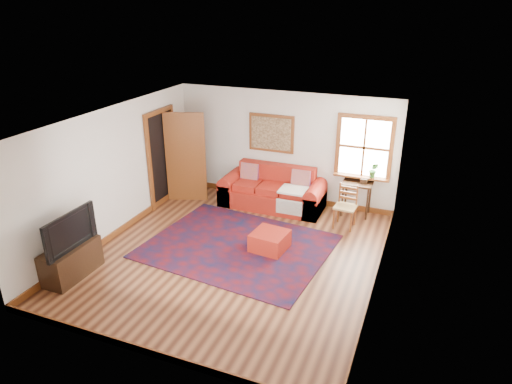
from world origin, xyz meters
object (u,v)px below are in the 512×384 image
at_px(red_leather_sofa, 273,193).
at_px(red_ottoman, 270,241).
at_px(side_table, 357,188).
at_px(media_cabinet, 71,261).
at_px(ladder_back_chair, 346,204).

relative_size(red_leather_sofa, red_ottoman, 3.71).
relative_size(red_ottoman, side_table, 0.83).
distance_m(side_table, media_cabinet, 5.74).
xyz_separation_m(red_leather_sofa, side_table, (1.81, 0.22, 0.32)).
distance_m(red_leather_sofa, media_cabinet, 4.47).
bearing_deg(ladder_back_chair, red_ottoman, -126.65).
height_order(side_table, ladder_back_chair, ladder_back_chair).
xyz_separation_m(red_ottoman, side_table, (1.20, 2.11, 0.44)).
relative_size(red_leather_sofa, side_table, 3.08).
bearing_deg(media_cabinet, red_leather_sofa, 61.06).
bearing_deg(media_cabinet, red_ottoman, 36.18).
relative_size(red_ottoman, ladder_back_chair, 0.69).
xyz_separation_m(side_table, media_cabinet, (-3.97, -4.13, -0.34)).
bearing_deg(red_ottoman, red_leather_sofa, 113.96).
height_order(red_ottoman, media_cabinet, media_cabinet).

